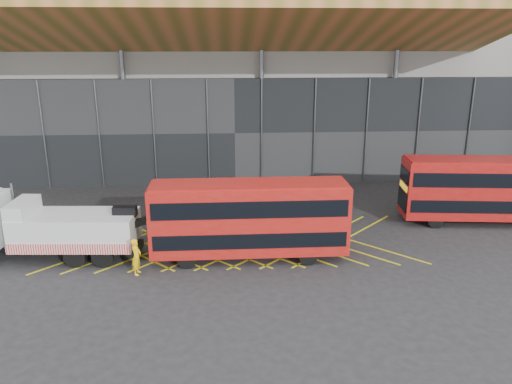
{
  "coord_description": "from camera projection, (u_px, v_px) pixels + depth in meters",
  "views": [
    {
      "loc": [
        1.35,
        -25.73,
        10.89
      ],
      "look_at": [
        3.0,
        1.5,
        2.4
      ],
      "focal_mm": 35.0,
      "sensor_mm": 36.0,
      "label": 1
    }
  ],
  "objects": [
    {
      "name": "ground_plane",
      "position": [
        204.0,
        242.0,
        27.69
      ],
      "size": [
        120.0,
        120.0,
        0.0
      ],
      "primitive_type": "plane",
      "color": "#242426"
    },
    {
      "name": "recovery_truck",
      "position": [
        40.0,
        227.0,
        25.2
      ],
      "size": [
        10.75,
        3.1,
        3.73
      ],
      "rotation": [
        0.0,
        0.0,
        -0.06
      ],
      "color": "black",
      "rests_on": "ground_plane"
    },
    {
      "name": "worker",
      "position": [
        136.0,
        257.0,
        23.72
      ],
      "size": [
        0.5,
        0.7,
        1.8
      ],
      "primitive_type": "imported",
      "rotation": [
        0.0,
        0.0,
        1.46
      ],
      "color": "yellow",
      "rests_on": "ground_plane"
    },
    {
      "name": "construction_building",
      "position": [
        232.0,
        60.0,
        42.66
      ],
      "size": [
        55.0,
        23.97,
        18.0
      ],
      "color": "gray",
      "rests_on": "ground_plane"
    },
    {
      "name": "bus_second",
      "position": [
        486.0,
        188.0,
        29.94
      ],
      "size": [
        10.05,
        3.28,
        4.01
      ],
      "rotation": [
        0.0,
        0.0,
        -0.1
      ],
      "color": "#9E0F0C",
      "rests_on": "ground_plane"
    },
    {
      "name": "road_markings",
      "position": [
        233.0,
        241.0,
        27.78
      ],
      "size": [
        19.96,
        7.16,
        0.01
      ],
      "color": "yellow",
      "rests_on": "ground_plane"
    },
    {
      "name": "bus_towed",
      "position": [
        249.0,
        217.0,
        25.07
      ],
      "size": [
        9.93,
        2.38,
        4.03
      ],
      "rotation": [
        0.0,
        0.0,
        0.0
      ],
      "color": "#AD140F",
      "rests_on": "ground_plane"
    }
  ]
}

